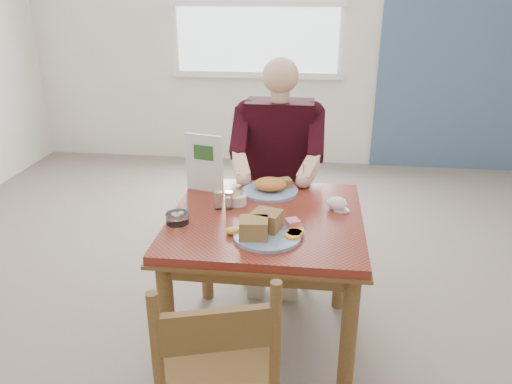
# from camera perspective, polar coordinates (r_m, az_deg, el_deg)

# --- Properties ---
(floor) EXTENTS (6.00, 6.00, 0.00)m
(floor) POSITION_cam_1_polar(r_m,az_deg,el_deg) (2.76, 1.04, -16.92)
(floor) COLOR #70695B
(floor) RESTS_ON ground
(wall_back) EXTENTS (5.50, 0.00, 5.50)m
(wall_back) POSITION_cam_1_polar(r_m,az_deg,el_deg) (5.14, 4.83, 18.47)
(wall_back) COLOR white
(wall_back) RESTS_ON ground
(accent_panel) EXTENTS (1.60, 0.02, 2.80)m
(accent_panel) POSITION_cam_1_polar(r_m,az_deg,el_deg) (5.30, 23.19, 16.97)
(accent_panel) COLOR #445D7E
(accent_panel) RESTS_ON ground
(lemon_wedge) EXTENTS (0.07, 0.06, 0.03)m
(lemon_wedge) POSITION_cam_1_polar(r_m,az_deg,el_deg) (2.18, -2.73, -4.47)
(lemon_wedge) COLOR yellow
(lemon_wedge) RESTS_ON table
(napkin) EXTENTS (0.12, 0.11, 0.06)m
(napkin) POSITION_cam_1_polar(r_m,az_deg,el_deg) (2.44, 9.20, -1.27)
(napkin) COLOR white
(napkin) RESTS_ON table
(metal_dish) EXTENTS (0.09, 0.09, 0.01)m
(metal_dish) POSITION_cam_1_polar(r_m,az_deg,el_deg) (2.43, 9.70, -2.11)
(metal_dish) COLOR silver
(metal_dish) RESTS_ON table
(window) EXTENTS (1.72, 0.04, 1.42)m
(window) POSITION_cam_1_polar(r_m,az_deg,el_deg) (5.13, 0.11, 20.77)
(window) COLOR white
(window) RESTS_ON wall_back
(table) EXTENTS (0.92, 0.92, 0.75)m
(table) POSITION_cam_1_polar(r_m,az_deg,el_deg) (2.41, 1.14, -5.09)
(table) COLOR maroon
(table) RESTS_ON ground
(chair_far) EXTENTS (0.42, 0.42, 0.95)m
(chair_far) POSITION_cam_1_polar(r_m,az_deg,el_deg) (3.19, 2.59, -1.06)
(chair_far) COLOR brown
(chair_far) RESTS_ON ground
(chair_near) EXTENTS (0.52, 0.52, 0.95)m
(chair_near) POSITION_cam_1_polar(r_m,az_deg,el_deg) (1.86, -4.60, -20.79)
(chair_near) COLOR brown
(chair_near) RESTS_ON ground
(diner) EXTENTS (0.53, 0.56, 1.39)m
(diner) POSITION_cam_1_polar(r_m,az_deg,el_deg) (2.99, 2.56, 4.10)
(diner) COLOR tan
(diner) RESTS_ON chair_far
(near_plate) EXTENTS (0.32, 0.31, 0.10)m
(near_plate) POSITION_cam_1_polar(r_m,az_deg,el_deg) (2.15, 1.06, -4.23)
(near_plate) COLOR white
(near_plate) RESTS_ON table
(far_plate) EXTENTS (0.38, 0.38, 0.08)m
(far_plate) POSITION_cam_1_polar(r_m,az_deg,el_deg) (2.61, 1.74, 0.58)
(far_plate) COLOR white
(far_plate) RESTS_ON table
(caddy) EXTENTS (0.12, 0.12, 0.07)m
(caddy) POSITION_cam_1_polar(r_m,az_deg,el_deg) (2.47, -2.18, -0.85)
(caddy) COLOR white
(caddy) RESTS_ON table
(shakers) EXTENTS (0.10, 0.05, 0.09)m
(shakers) POSITION_cam_1_polar(r_m,az_deg,el_deg) (2.41, -3.73, -0.93)
(shakers) COLOR white
(shakers) RESTS_ON table
(creamer) EXTENTS (0.12, 0.12, 0.05)m
(creamer) POSITION_cam_1_polar(r_m,az_deg,el_deg) (2.30, -8.96, -2.95)
(creamer) COLOR white
(creamer) RESTS_ON table
(menu) EXTENTS (0.21, 0.07, 0.31)m
(menu) POSITION_cam_1_polar(r_m,az_deg,el_deg) (2.60, -5.94, 3.34)
(menu) COLOR white
(menu) RESTS_ON table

